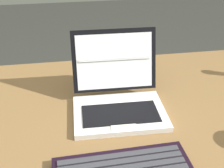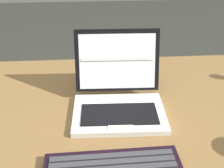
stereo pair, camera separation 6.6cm
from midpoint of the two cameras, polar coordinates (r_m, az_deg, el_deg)
The scene contains 2 objects.
desk at distance 1.00m, azimuth -0.97°, elevation -11.11°, with size 1.47×0.76×0.73m.
laptop_front at distance 0.91m, azimuth 3.40°, elevation -2.43°, with size 0.29×0.26×0.23m.
Camera 2 is at (-0.00, -0.74, 1.28)m, focal length 46.29 mm.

